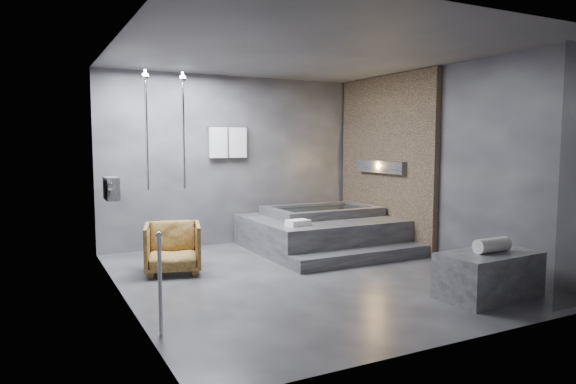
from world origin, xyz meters
TOP-DOWN VIEW (x-y plane):
  - room at (0.40, 0.24)m, footprint 5.00×5.04m
  - tub_deck at (1.05, 1.45)m, footprint 2.20×2.00m
  - tub_step at (1.05, 0.27)m, footprint 2.20×0.36m
  - concrete_bench at (1.32, -1.71)m, footprint 1.15×0.67m
  - driftwood_chair at (-1.48, 0.95)m, footprint 0.86×0.88m
  - rolled_towel at (1.35, -1.71)m, footprint 0.44×0.16m
  - deck_towel at (0.33, 0.87)m, footprint 0.33×0.26m

SIDE VIEW (x-z plane):
  - tub_step at x=1.05m, z-range 0.00..0.18m
  - tub_deck at x=1.05m, z-range 0.00..0.50m
  - concrete_bench at x=1.32m, z-range 0.00..0.50m
  - driftwood_chair at x=-1.48m, z-range 0.00..0.66m
  - deck_towel at x=0.33m, z-range 0.50..0.58m
  - rolled_towel at x=1.35m, z-range 0.50..0.66m
  - room at x=0.40m, z-range 0.32..3.14m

